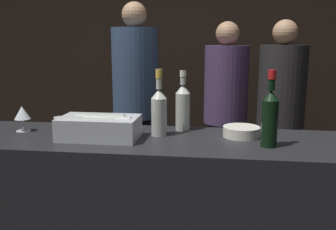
% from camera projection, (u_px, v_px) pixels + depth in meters
% --- Properties ---
extents(wall_back_chalkboard, '(6.40, 0.06, 2.80)m').
position_uv_depth(wall_back_chalkboard, '(196.00, 49.00, 4.13)').
color(wall_back_chalkboard, black).
rests_on(wall_back_chalkboard, ground_plane).
extents(bar_counter, '(2.20, 0.59, 1.00)m').
position_uv_depth(bar_counter, '(167.00, 227.00, 2.04)').
color(bar_counter, black).
rests_on(bar_counter, ground_plane).
extents(ice_bin_with_bottles, '(0.40, 0.23, 0.12)m').
position_uv_depth(ice_bin_with_bottles, '(99.00, 126.00, 1.93)').
color(ice_bin_with_bottles, '#B7BABF').
rests_on(ice_bin_with_bottles, bar_counter).
extents(bowl_white, '(0.19, 0.19, 0.05)m').
position_uv_depth(bowl_white, '(241.00, 131.00, 1.98)').
color(bowl_white, silver).
rests_on(bowl_white, bar_counter).
extents(wine_glass, '(0.09, 0.09, 0.14)m').
position_uv_depth(wine_glass, '(22.00, 114.00, 2.08)').
color(wine_glass, silver).
rests_on(wine_glass, bar_counter).
extents(candle_votive, '(0.07, 0.07, 0.06)m').
position_uv_depth(candle_votive, '(60.00, 122.00, 2.17)').
color(candle_votive, silver).
rests_on(candle_votive, bar_counter).
extents(white_wine_bottle, '(0.08, 0.08, 0.34)m').
position_uv_depth(white_wine_bottle, '(183.00, 105.00, 2.11)').
color(white_wine_bottle, '#B2B7AD').
rests_on(white_wine_bottle, bar_counter).
extents(rose_wine_bottle, '(0.08, 0.08, 0.35)m').
position_uv_depth(rose_wine_bottle, '(159.00, 110.00, 1.99)').
color(rose_wine_bottle, '#B2B7AD').
rests_on(rose_wine_bottle, bar_counter).
extents(red_wine_bottle_burgundy, '(0.08, 0.08, 0.37)m').
position_uv_depth(red_wine_bottle_burgundy, '(270.00, 116.00, 1.77)').
color(red_wine_bottle_burgundy, black).
rests_on(red_wine_bottle_burgundy, bar_counter).
extents(person_in_hoodie, '(0.40, 0.40, 1.81)m').
position_uv_depth(person_in_hoodie, '(136.00, 98.00, 3.24)').
color(person_in_hoodie, black).
rests_on(person_in_hoodie, ground_plane).
extents(person_blond_tee, '(0.39, 0.39, 1.66)m').
position_uv_depth(person_blond_tee, '(225.00, 105.00, 3.42)').
color(person_blond_tee, black).
rests_on(person_blond_tee, ground_plane).
extents(person_grey_polo, '(0.40, 0.40, 1.67)m').
position_uv_depth(person_grey_polo, '(281.00, 108.00, 3.26)').
color(person_grey_polo, black).
rests_on(person_grey_polo, ground_plane).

